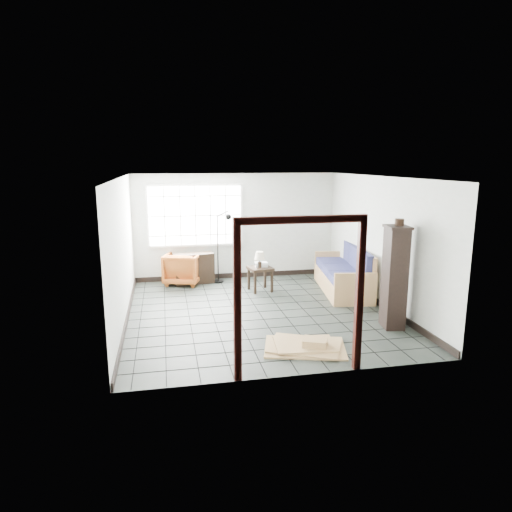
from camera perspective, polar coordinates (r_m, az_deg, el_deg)
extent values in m
plane|color=black|center=(8.98, 0.34, -6.98)|extent=(5.50, 5.50, 0.00)
cube|color=silver|center=(11.32, -2.51, 3.71)|extent=(5.00, 0.02, 2.60)
cube|color=silver|center=(6.05, 5.70, -3.51)|extent=(5.00, 0.02, 2.60)
cube|color=silver|center=(8.51, -16.37, 0.53)|extent=(0.02, 5.50, 2.60)
cube|color=silver|center=(9.47, 15.33, 1.71)|extent=(0.02, 5.50, 2.60)
cube|color=white|center=(8.51, 0.36, 9.84)|extent=(5.00, 5.50, 0.02)
cube|color=black|center=(11.54, -2.43, -2.41)|extent=(4.95, 0.03, 0.12)
cube|color=black|center=(8.82, -15.77, -7.39)|extent=(0.03, 5.45, 0.12)
cube|color=black|center=(9.75, 14.83, -5.49)|extent=(0.03, 5.45, 0.12)
cube|color=silver|center=(11.13, -7.60, 5.03)|extent=(2.32, 0.06, 1.52)
cube|color=white|center=(11.09, -7.58, 5.01)|extent=(2.20, 0.02, 1.40)
cube|color=black|center=(5.98, -2.35, -6.14)|extent=(0.10, 0.08, 2.10)
cube|color=black|center=(6.46, 12.78, -5.07)|extent=(0.10, 0.08, 2.10)
cube|color=black|center=(5.93, 5.72, 4.56)|extent=(1.80, 0.08, 0.10)
cube|color=#AC8B4D|center=(10.50, 10.72, -3.28)|extent=(1.19, 2.28, 0.39)
cube|color=#AC8B4D|center=(9.42, 12.31, -4.15)|extent=(0.87, 0.20, 0.70)
cube|color=#AC8B4D|center=(11.53, 9.48, -1.11)|extent=(0.87, 0.20, 0.70)
cube|color=#AC8B4D|center=(10.50, 12.88, -1.11)|extent=(0.42, 2.16, 0.76)
cube|color=#1C1E46|center=(9.75, 11.62, -2.77)|extent=(0.88, 0.81, 0.17)
cube|color=#1C1E46|center=(9.78, 13.47, -1.25)|extent=(0.26, 0.71, 0.57)
cube|color=#1C1E46|center=(10.43, 10.66, -1.79)|extent=(0.88, 0.81, 0.17)
cube|color=#1C1E46|center=(10.45, 12.40, -0.37)|extent=(0.26, 0.71, 0.57)
cube|color=#1C1E46|center=(11.11, 9.82, -0.92)|extent=(0.88, 0.81, 0.17)
cube|color=#1C1E46|center=(11.13, 11.45, 0.41)|extent=(0.26, 0.71, 0.57)
imported|color=brown|center=(11.01, -9.08, -1.35)|extent=(1.01, 0.97, 0.83)
cube|color=black|center=(10.25, 0.53, -1.56)|extent=(0.58, 0.58, 0.06)
cube|color=black|center=(10.06, -0.11, -3.41)|extent=(0.06, 0.06, 0.50)
cube|color=black|center=(10.21, 1.99, -3.19)|extent=(0.06, 0.06, 0.50)
cube|color=black|center=(10.43, -0.91, -2.87)|extent=(0.06, 0.06, 0.50)
cube|color=black|center=(10.57, 1.13, -2.67)|extent=(0.06, 0.06, 0.50)
cylinder|color=black|center=(10.20, 0.46, -1.09)|extent=(0.09, 0.09, 0.13)
cylinder|color=black|center=(10.17, 0.46, -0.50)|extent=(0.02, 0.02, 0.09)
cone|color=#F4E5C7|center=(10.15, 0.46, 0.04)|extent=(0.24, 0.24, 0.18)
cube|color=silver|center=(10.29, 0.65, -1.06)|extent=(0.29, 0.23, 0.10)
cylinder|color=black|center=(10.27, -0.11, -1.08)|extent=(0.02, 0.06, 0.06)
cylinder|color=black|center=(11.17, -4.73, -3.16)|extent=(0.27, 0.27, 0.03)
cylinder|color=black|center=(10.99, -4.80, 0.92)|extent=(0.02, 0.02, 1.61)
cylinder|color=black|center=(10.82, -4.19, 5.30)|extent=(0.27, 0.03, 0.14)
sphere|color=black|center=(10.80, -3.49, 4.91)|extent=(0.15, 0.15, 0.14)
cube|color=black|center=(11.03, -7.79, -1.55)|extent=(0.99, 0.53, 0.73)
cube|color=black|center=(11.03, -7.79, -1.50)|extent=(0.92, 0.47, 0.03)
cube|color=black|center=(8.30, 16.92, -2.65)|extent=(0.40, 0.49, 1.79)
cube|color=black|center=(8.13, 17.30, 3.47)|extent=(0.45, 0.54, 0.04)
cylinder|color=black|center=(8.16, 17.49, 4.06)|extent=(0.19, 0.19, 0.12)
cube|color=#977D49|center=(9.91, 12.25, -5.38)|extent=(0.53, 0.48, 0.02)
cube|color=black|center=(9.86, 11.01, -4.57)|extent=(0.14, 0.33, 0.30)
cube|color=#977D49|center=(9.89, 13.56, -4.64)|extent=(0.14, 0.33, 0.30)
cube|color=#977D49|center=(9.71, 12.34, -4.89)|extent=(0.42, 0.17, 0.30)
cube|color=#977D49|center=(10.04, 12.24, -4.33)|extent=(0.42, 0.17, 0.30)
cube|color=#977D49|center=(9.81, 10.70, -3.43)|extent=(0.28, 0.39, 0.12)
cube|color=#977D49|center=(9.84, 13.97, -3.53)|extent=(0.28, 0.39, 0.12)
cube|color=#977D49|center=(7.36, 6.12, -11.28)|extent=(1.44, 1.19, 0.03)
cube|color=#977D49|center=(7.35, 6.13, -11.09)|extent=(1.34, 1.22, 0.03)
cube|color=#977D49|center=(7.34, 6.13, -10.91)|extent=(1.01, 0.78, 0.03)
cube|color=#977D49|center=(7.27, 7.39, -10.62)|extent=(0.45, 0.42, 0.10)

